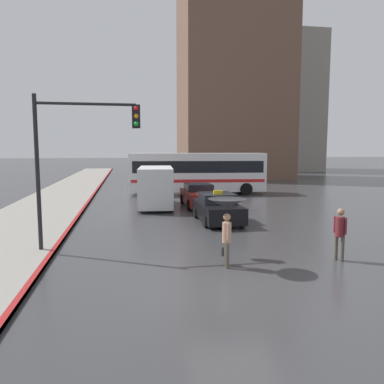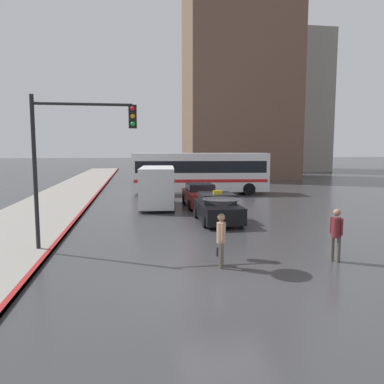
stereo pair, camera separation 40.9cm
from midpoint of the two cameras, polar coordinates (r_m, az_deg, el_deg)
name	(u,v)px [view 1 (the left image)]	position (r m, az deg, el deg)	size (l,w,h in m)	color
ground_plane	(234,282)	(10.43, 5.27, -13.54)	(300.00, 300.00, 0.00)	#38383A
taxi	(218,209)	(18.51, 3.30, -2.54)	(1.91, 4.02, 1.57)	black
sedan_red	(199,196)	(23.60, 0.56, -0.56)	(1.91, 4.42, 1.40)	maroon
ambulance_van	(156,185)	(23.20, -6.03, 1.05)	(2.43, 5.21, 2.48)	silver
city_bus	(197,171)	(30.01, 0.41, 3.17)	(10.87, 3.52, 3.27)	silver
pedestrian_with_umbrella	(227,210)	(11.25, 4.31, -2.75)	(1.17, 1.17, 2.11)	#4C473D
pedestrian_man	(340,230)	(12.84, 20.77, -5.44)	(0.41, 0.43, 1.70)	#4C473D
traffic_light	(80,144)	(13.50, -17.52, 7.06)	(3.54, 0.38, 5.41)	black
building_tower_near	(234,48)	(49.31, 6.23, 21.05)	(13.05, 9.41, 31.93)	brown
building_tower_far	(277,105)	(67.28, 12.65, 12.75)	(11.44, 13.54, 22.09)	gray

